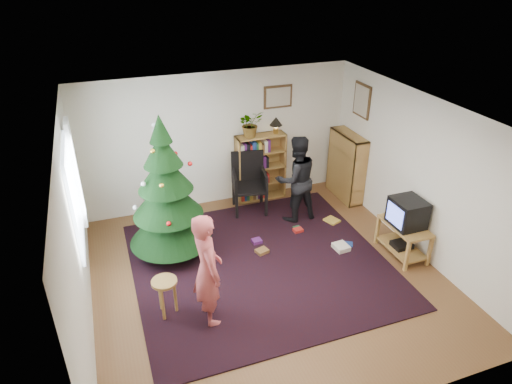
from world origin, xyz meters
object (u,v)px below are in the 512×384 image
object	(u,v)px
bookshelf_back	(261,166)
bookshelf_right	(346,165)
picture_back	(278,97)
stool	(165,288)
person_by_chair	(296,179)
table_lamp	(276,122)
person_standing	(208,270)
picture_right	(362,100)
christmas_tree	(167,200)
armchair	(247,179)
crt_tv	(407,213)
tv_stand	(403,237)
potted_plant	(250,124)

from	to	relation	value
bookshelf_back	bookshelf_right	world-z (taller)	same
picture_back	stool	world-z (taller)	picture_back
picture_back	person_by_chair	bearing A→B (deg)	-94.37
table_lamp	person_standing	bearing A→B (deg)	-125.69
picture_right	christmas_tree	xyz separation A→B (m)	(-3.70, -0.68, -0.98)
armchair	stool	bearing A→B (deg)	-118.26
person_standing	table_lamp	bearing A→B (deg)	-39.31
picture_right	bookshelf_back	xyz separation A→B (m)	(-1.71, 0.59, -1.29)
bookshelf_back	crt_tv	bearing A→B (deg)	-60.40
picture_back	person_by_chair	distance (m)	1.60
tv_stand	table_lamp	size ratio (longest dim) A/B	2.67
picture_back	christmas_tree	bearing A→B (deg)	-149.31
person_standing	table_lamp	xyz separation A→B (m)	(2.09, 2.91, 0.73)
stool	person_standing	world-z (taller)	person_standing
bookshelf_right	crt_tv	world-z (taller)	bookshelf_right
bookshelf_back	potted_plant	size ratio (longest dim) A/B	2.67
bookshelf_right	person_by_chair	xyz separation A→B (m)	(-1.27, -0.45, 0.13)
picture_right	crt_tv	bearing A→B (deg)	-97.48
picture_right	potted_plant	bearing A→B (deg)	162.83
christmas_tree	stool	distance (m)	1.51
bookshelf_right	potted_plant	distance (m)	2.05
bookshelf_right	crt_tv	bearing A→B (deg)	176.56
crt_tv	picture_right	bearing A→B (deg)	82.52
christmas_tree	potted_plant	size ratio (longest dim) A/B	4.76
tv_stand	armchair	xyz separation A→B (m)	(-1.82, 2.26, 0.27)
picture_back	bookshelf_right	world-z (taller)	picture_back
tv_stand	table_lamp	bearing A→B (deg)	114.32
crt_tv	potted_plant	bearing A→B (deg)	122.88
tv_stand	table_lamp	distance (m)	3.05
picture_back	table_lamp	bearing A→B (deg)	-122.02
picture_right	bookshelf_right	distance (m)	1.30
picture_back	stool	xyz separation A→B (m)	(-2.70, -2.78, -1.52)
crt_tv	stool	distance (m)	3.78
picture_back	christmas_tree	distance (m)	2.93
person_by_chair	picture_right	bearing A→B (deg)	-168.57
crt_tv	armchair	size ratio (longest dim) A/B	0.46
tv_stand	stool	xyz separation A→B (m)	(-3.77, -0.09, 0.11)
potted_plant	person_standing	bearing A→B (deg)	-118.65
potted_plant	christmas_tree	bearing A→B (deg)	-144.54
stool	person_by_chair	size ratio (longest dim) A/B	0.35
armchair	stool	distance (m)	3.05
crt_tv	armchair	distance (m)	2.91
stool	potted_plant	bearing A→B (deg)	51.44
tv_stand	crt_tv	distance (m)	0.45
picture_right	table_lamp	size ratio (longest dim) A/B	1.89
bookshelf_back	potted_plant	xyz separation A→B (m)	(-0.20, 0.00, 0.88)
potted_plant	picture_back	bearing A→B (deg)	13.01
armchair	person_by_chair	world-z (taller)	person_by_chair
tv_stand	person_by_chair	size ratio (longest dim) A/B	0.53
tv_stand	picture_right	bearing A→B (deg)	82.61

